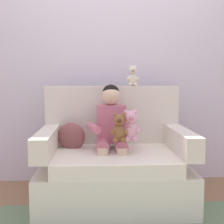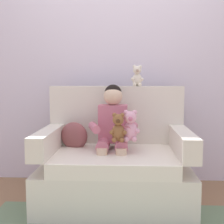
{
  "view_description": "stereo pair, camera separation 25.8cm",
  "coord_description": "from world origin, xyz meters",
  "px_view_note": "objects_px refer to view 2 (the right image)",
  "views": [
    {
      "loc": [
        -0.16,
        -2.61,
        1.1
      ],
      "look_at": [
        -0.02,
        -0.05,
        0.82
      ],
      "focal_mm": 48.93,
      "sensor_mm": 36.0,
      "label": 1
    },
    {
      "loc": [
        0.1,
        -2.61,
        1.1
      ],
      "look_at": [
        -0.02,
        -0.05,
        0.82
      ],
      "focal_mm": 48.93,
      "sensor_mm": 36.0,
      "label": 2
    }
  ],
  "objects_px": {
    "plush_pink": "(130,127)",
    "throw_pillow": "(74,136)",
    "plush_cream_on_backrest": "(137,76)",
    "plush_brown": "(118,128)",
    "armchair": "(115,166)",
    "seated_child": "(113,126)"
  },
  "relations": [
    {
      "from": "armchair",
      "to": "plush_pink",
      "type": "relative_size",
      "value": 4.93
    },
    {
      "from": "armchair",
      "to": "plush_cream_on_backrest",
      "type": "height_order",
      "value": "plush_cream_on_backrest"
    },
    {
      "from": "throw_pillow",
      "to": "plush_brown",
      "type": "bearing_deg",
      "value": -33.6
    },
    {
      "from": "plush_pink",
      "to": "plush_brown",
      "type": "bearing_deg",
      "value": -143.15
    },
    {
      "from": "seated_child",
      "to": "plush_brown",
      "type": "bearing_deg",
      "value": -69.18
    },
    {
      "from": "plush_pink",
      "to": "throw_pillow",
      "type": "height_order",
      "value": "plush_pink"
    },
    {
      "from": "plush_cream_on_backrest",
      "to": "plush_pink",
      "type": "bearing_deg",
      "value": -96.42
    },
    {
      "from": "plush_brown",
      "to": "throw_pillow",
      "type": "bearing_deg",
      "value": 148.17
    },
    {
      "from": "plush_brown",
      "to": "throw_pillow",
      "type": "height_order",
      "value": "plush_brown"
    },
    {
      "from": "seated_child",
      "to": "plush_brown",
      "type": "distance_m",
      "value": 0.19
    },
    {
      "from": "plush_pink",
      "to": "throw_pillow",
      "type": "xyz_separation_m",
      "value": [
        -0.52,
        0.24,
        -0.13
      ]
    },
    {
      "from": "plush_brown",
      "to": "plush_cream_on_backrest",
      "type": "xyz_separation_m",
      "value": [
        0.17,
        0.48,
        0.43
      ]
    },
    {
      "from": "seated_child",
      "to": "plush_pink",
      "type": "relative_size",
      "value": 3.14
    },
    {
      "from": "plush_cream_on_backrest",
      "to": "plush_brown",
      "type": "bearing_deg",
      "value": -107.05
    },
    {
      "from": "plush_brown",
      "to": "plush_cream_on_backrest",
      "type": "bearing_deg",
      "value": 72.46
    },
    {
      "from": "armchair",
      "to": "throw_pillow",
      "type": "distance_m",
      "value": 0.47
    },
    {
      "from": "plush_pink",
      "to": "armchair",
      "type": "bearing_deg",
      "value": 155.11
    },
    {
      "from": "armchair",
      "to": "seated_child",
      "type": "height_order",
      "value": "seated_child"
    },
    {
      "from": "seated_child",
      "to": "plush_pink",
      "type": "bearing_deg",
      "value": -39.27
    },
    {
      "from": "plush_cream_on_backrest",
      "to": "throw_pillow",
      "type": "distance_m",
      "value": 0.83
    },
    {
      "from": "throw_pillow",
      "to": "plush_pink",
      "type": "bearing_deg",
      "value": -25.1
    },
    {
      "from": "plush_brown",
      "to": "seated_child",
      "type": "bearing_deg",
      "value": 108.46
    }
  ]
}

